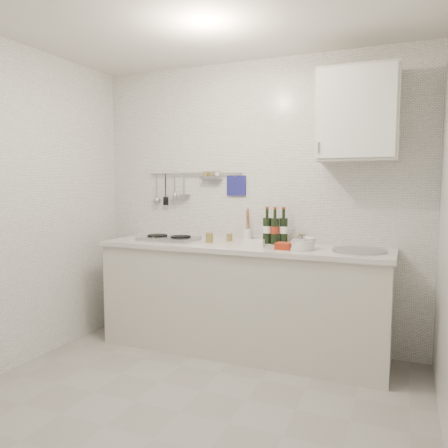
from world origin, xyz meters
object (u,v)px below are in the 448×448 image
wall_cabinet (358,115)px  plate_stack_sink (302,243)px  wine_bottles (275,226)px  utensil_crock (247,233)px  plate_stack_hob (168,238)px

wall_cabinet → plate_stack_sink: bearing=-152.9°
wine_bottles → utensil_crock: bearing=163.0°
plate_stack_hob → wine_bottles: 1.01m
utensil_crock → wall_cabinet: bearing=-6.6°
plate_stack_hob → plate_stack_sink: size_ratio=1.51×
utensil_crock → plate_stack_sink: bearing=-28.1°
plate_stack_hob → wine_bottles: size_ratio=1.11×
utensil_crock → wine_bottles: bearing=-17.0°
wall_cabinet → plate_stack_sink: wall_cabinet is taller
wine_bottles → utensil_crock: 0.30m
wall_cabinet → utensil_crock: wall_cabinet is taller
plate_stack_hob → utensil_crock: bearing=13.2°
wine_bottles → utensil_crock: size_ratio=1.06×
wall_cabinet → wine_bottles: size_ratio=2.26×
plate_stack_sink → wine_bottles: size_ratio=0.73×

